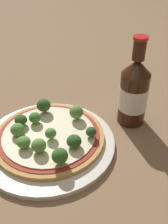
# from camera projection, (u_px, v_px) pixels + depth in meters

# --- Properties ---
(ground_plane) EXTENTS (3.00, 3.00, 0.00)m
(ground_plane) POSITION_uv_depth(u_px,v_px,m) (45.00, 144.00, 0.59)
(ground_plane) COLOR #846647
(plate) EXTENTS (0.30, 0.30, 0.01)m
(plate) POSITION_uv_depth(u_px,v_px,m) (49.00, 142.00, 0.59)
(plate) COLOR silver
(plate) RESTS_ON ground_plane
(pizza) EXTENTS (0.25, 0.25, 0.01)m
(pizza) POSITION_uv_depth(u_px,v_px,m) (49.00, 136.00, 0.58)
(pizza) COLOR tan
(pizza) RESTS_ON plate
(broccoli_floret_0) EXTENTS (0.03, 0.03, 0.03)m
(broccoli_floret_0) POSITION_uv_depth(u_px,v_px,m) (74.00, 141.00, 0.54)
(broccoli_floret_0) COLOR #89A866
(broccoli_floret_0) RESTS_ON pizza
(broccoli_floret_1) EXTENTS (0.03, 0.03, 0.03)m
(broccoli_floret_1) POSITION_uv_depth(u_px,v_px,m) (39.00, 146.00, 0.52)
(broccoli_floret_1) COLOR #89A866
(broccoli_floret_1) RESTS_ON pizza
(broccoli_floret_2) EXTENTS (0.03, 0.03, 0.03)m
(broccoli_floret_2) POSITION_uv_depth(u_px,v_px,m) (21.00, 120.00, 0.59)
(broccoli_floret_2) COLOR #89A866
(broccoli_floret_2) RESTS_ON pizza
(broccoli_floret_3) EXTENTS (0.03, 0.03, 0.03)m
(broccoli_floret_3) POSITION_uv_depth(u_px,v_px,m) (17.00, 130.00, 0.57)
(broccoli_floret_3) COLOR #89A866
(broccoli_floret_3) RESTS_ON pizza
(broccoli_floret_4) EXTENTS (0.02, 0.02, 0.03)m
(broccoli_floret_4) POSITION_uv_depth(u_px,v_px,m) (51.00, 133.00, 0.56)
(broccoli_floret_4) COLOR #89A866
(broccoli_floret_4) RESTS_ON pizza
(broccoli_floret_5) EXTENTS (0.02, 0.02, 0.02)m
(broccoli_floret_5) POSITION_uv_depth(u_px,v_px,m) (91.00, 132.00, 0.56)
(broccoli_floret_5) COLOR #89A866
(broccoli_floret_5) RESTS_ON pizza
(broccoli_floret_6) EXTENTS (0.03, 0.03, 0.03)m
(broccoli_floret_6) POSITION_uv_depth(u_px,v_px,m) (35.00, 118.00, 0.60)
(broccoli_floret_6) COLOR #89A866
(broccoli_floret_6) RESTS_ON pizza
(broccoli_floret_7) EXTENTS (0.03, 0.03, 0.03)m
(broccoli_floret_7) POSITION_uv_depth(u_px,v_px,m) (24.00, 142.00, 0.53)
(broccoli_floret_7) COLOR #89A866
(broccoli_floret_7) RESTS_ON pizza
(broccoli_floret_8) EXTENTS (0.03, 0.03, 0.03)m
(broccoli_floret_8) POSITION_uv_depth(u_px,v_px,m) (60.00, 156.00, 0.50)
(broccoli_floret_8) COLOR #89A866
(broccoli_floret_8) RESTS_ON pizza
(broccoli_floret_9) EXTENTS (0.03, 0.03, 0.03)m
(broccoli_floret_9) POSITION_uv_depth(u_px,v_px,m) (76.00, 112.00, 0.61)
(broccoli_floret_9) COLOR #89A866
(broccoli_floret_9) RESTS_ON pizza
(broccoli_floret_10) EXTENTS (0.03, 0.03, 0.04)m
(broccoli_floret_10) POSITION_uv_depth(u_px,v_px,m) (44.00, 105.00, 0.63)
(broccoli_floret_10) COLOR #89A866
(broccoli_floret_10) RESTS_ON pizza
(beer_bottle) EXTENTS (0.07, 0.07, 0.22)m
(beer_bottle) POSITION_uv_depth(u_px,v_px,m) (134.00, 92.00, 0.61)
(beer_bottle) COLOR #381E0F
(beer_bottle) RESTS_ON ground_plane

